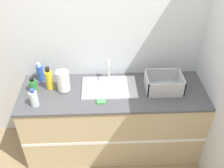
{
  "coord_description": "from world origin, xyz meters",
  "views": [
    {
      "loc": [
        -0.11,
        -1.9,
        2.67
      ],
      "look_at": [
        -0.02,
        0.3,
        1.0
      ],
      "focal_mm": 42.0,
      "sensor_mm": 36.0,
      "label": 1
    }
  ],
  "objects_px": {
    "bottle_green": "(33,85)",
    "bottle_clear": "(34,98)",
    "paper_towel_roll": "(63,81)",
    "dish_rack": "(164,84)",
    "bottle_blue": "(40,72)",
    "bottle_yellow": "(49,79)",
    "sink": "(109,87)"
  },
  "relations": [
    {
      "from": "bottle_green",
      "to": "bottle_clear",
      "type": "relative_size",
      "value": 0.78
    },
    {
      "from": "bottle_green",
      "to": "bottle_yellow",
      "type": "bearing_deg",
      "value": 10.6
    },
    {
      "from": "sink",
      "to": "bottle_yellow",
      "type": "bearing_deg",
      "value": 177.92
    },
    {
      "from": "paper_towel_roll",
      "to": "bottle_clear",
      "type": "xyz_separation_m",
      "value": [
        -0.27,
        -0.23,
        -0.04
      ]
    },
    {
      "from": "paper_towel_roll",
      "to": "bottle_clear",
      "type": "bearing_deg",
      "value": -139.57
    },
    {
      "from": "bottle_yellow",
      "to": "bottle_clear",
      "type": "distance_m",
      "value": 0.3
    },
    {
      "from": "bottle_green",
      "to": "sink",
      "type": "bearing_deg",
      "value": 0.62
    },
    {
      "from": "paper_towel_roll",
      "to": "bottle_clear",
      "type": "relative_size",
      "value": 1.21
    },
    {
      "from": "sink",
      "to": "bottle_blue",
      "type": "bearing_deg",
      "value": 166.21
    },
    {
      "from": "bottle_clear",
      "to": "bottle_blue",
      "type": "distance_m",
      "value": 0.44
    },
    {
      "from": "paper_towel_roll",
      "to": "dish_rack",
      "type": "height_order",
      "value": "paper_towel_roll"
    },
    {
      "from": "bottle_blue",
      "to": "dish_rack",
      "type": "bearing_deg",
      "value": -9.94
    },
    {
      "from": "sink",
      "to": "bottle_green",
      "type": "xyz_separation_m",
      "value": [
        -0.83,
        -0.01,
        0.05
      ]
    },
    {
      "from": "dish_rack",
      "to": "bottle_green",
      "type": "relative_size",
      "value": 2.48
    },
    {
      "from": "bottle_green",
      "to": "paper_towel_roll",
      "type": "bearing_deg",
      "value": -2.01
    },
    {
      "from": "dish_rack",
      "to": "bottle_clear",
      "type": "bearing_deg",
      "value": -171.46
    },
    {
      "from": "bottle_yellow",
      "to": "bottle_green",
      "type": "bearing_deg",
      "value": -169.4
    },
    {
      "from": "paper_towel_roll",
      "to": "dish_rack",
      "type": "relative_size",
      "value": 0.63
    },
    {
      "from": "sink",
      "to": "bottle_green",
      "type": "height_order",
      "value": "sink"
    },
    {
      "from": "sink",
      "to": "bottle_blue",
      "type": "height_order",
      "value": "sink"
    },
    {
      "from": "sink",
      "to": "paper_towel_roll",
      "type": "relative_size",
      "value": 2.44
    },
    {
      "from": "bottle_green",
      "to": "bottle_clear",
      "type": "xyz_separation_m",
      "value": [
        0.06,
        -0.24,
        0.02
      ]
    },
    {
      "from": "paper_towel_roll",
      "to": "bottle_green",
      "type": "distance_m",
      "value": 0.34
    },
    {
      "from": "sink",
      "to": "dish_rack",
      "type": "bearing_deg",
      "value": -4.72
    },
    {
      "from": "bottle_yellow",
      "to": "bottle_blue",
      "type": "height_order",
      "value": "bottle_yellow"
    },
    {
      "from": "paper_towel_roll",
      "to": "bottle_blue",
      "type": "bearing_deg",
      "value": 143.43
    },
    {
      "from": "paper_towel_roll",
      "to": "sink",
      "type": "bearing_deg",
      "value": 2.39
    },
    {
      "from": "bottle_yellow",
      "to": "bottle_clear",
      "type": "bearing_deg",
      "value": -112.52
    },
    {
      "from": "sink",
      "to": "bottle_blue",
      "type": "xyz_separation_m",
      "value": [
        -0.78,
        0.19,
        0.08
      ]
    },
    {
      "from": "sink",
      "to": "bottle_clear",
      "type": "height_order",
      "value": "sink"
    },
    {
      "from": "bottle_green",
      "to": "bottle_blue",
      "type": "distance_m",
      "value": 0.21
    },
    {
      "from": "dish_rack",
      "to": "bottle_clear",
      "type": "relative_size",
      "value": 1.93
    }
  ]
}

